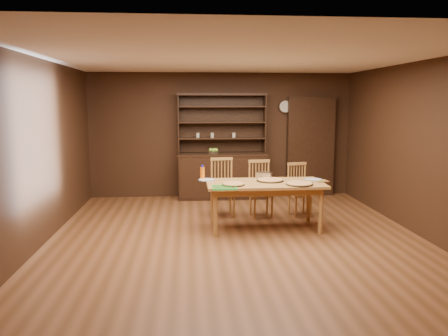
{
  "coord_description": "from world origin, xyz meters",
  "views": [
    {
      "loc": [
        -0.69,
        -6.19,
        1.99
      ],
      "look_at": [
        -0.15,
        0.4,
        0.99
      ],
      "focal_mm": 35.0,
      "sensor_mm": 36.0,
      "label": 1
    }
  ],
  "objects": [
    {
      "name": "chair_left",
      "position": [
        -0.1,
        1.35,
        0.54
      ],
      "size": [
        0.46,
        0.44,
        1.02
      ],
      "rotation": [
        0.0,
        0.0,
        0.11
      ],
      "color": "#AC763B",
      "rests_on": "floor"
    },
    {
      "name": "wall_clock",
      "position": [
        1.35,
        2.96,
        1.9
      ],
      "size": [
        0.3,
        0.05,
        0.3
      ],
      "color": "black",
      "rests_on": "room_shell"
    },
    {
      "name": "chair_right",
      "position": [
        1.25,
        1.27,
        0.49
      ],
      "size": [
        0.45,
        0.44,
        0.93
      ],
      "rotation": [
        0.0,
        0.0,
        0.22
      ],
      "color": "#AC763B",
      "rests_on": "floor"
    },
    {
      "name": "juice_bottle",
      "position": [
        -0.47,
        0.79,
        0.86
      ],
      "size": [
        0.08,
        0.08,
        0.23
      ],
      "color": "orange",
      "rests_on": "dining_table"
    },
    {
      "name": "foil_dish",
      "position": [
        0.55,
        0.82,
        0.8
      ],
      "size": [
        0.29,
        0.26,
        0.1
      ],
      "primitive_type": "cube",
      "rotation": [
        0.0,
        0.0,
        -0.37
      ],
      "color": "silver",
      "rests_on": "dining_table"
    },
    {
      "name": "pizza_right",
      "position": [
        0.98,
        0.19,
        0.77
      ],
      "size": [
        0.41,
        0.41,
        0.04
      ],
      "color": "black",
      "rests_on": "dining_table"
    },
    {
      "name": "plate_left",
      "position": [
        -0.41,
        0.7,
        0.76
      ],
      "size": [
        0.27,
        0.27,
        0.02
      ],
      "color": "silver",
      "rests_on": "dining_table"
    },
    {
      "name": "plate_right",
      "position": [
        1.3,
        0.58,
        0.76
      ],
      "size": [
        0.28,
        0.28,
        0.02
      ],
      "color": "silver",
      "rests_on": "dining_table"
    },
    {
      "name": "floor",
      "position": [
        0.0,
        0.0,
        0.0
      ],
      "size": [
        6.0,
        6.0,
        0.0
      ],
      "primitive_type": "plane",
      "color": "brown",
      "rests_on": "ground"
    },
    {
      "name": "doorway",
      "position": [
        1.9,
        2.9,
        1.05
      ],
      "size": [
        1.0,
        0.18,
        2.1
      ],
      "primitive_type": "cube",
      "color": "black",
      "rests_on": "floor"
    },
    {
      "name": "pizza_left",
      "position": [
        -0.03,
        0.24,
        0.77
      ],
      "size": [
        0.34,
        0.34,
        0.04
      ],
      "color": "black",
      "rests_on": "dining_table"
    },
    {
      "name": "dining_table",
      "position": [
        0.49,
        0.44,
        0.66
      ],
      "size": [
        1.82,
        0.91,
        0.75
      ],
      "color": "#AB773B",
      "rests_on": "floor"
    },
    {
      "name": "pizza_center",
      "position": [
        0.59,
        0.54,
        0.77
      ],
      "size": [
        0.43,
        0.43,
        0.04
      ],
      "color": "black",
      "rests_on": "dining_table"
    },
    {
      "name": "china_hutch",
      "position": [
        -0.0,
        2.75,
        0.6
      ],
      "size": [
        1.84,
        0.52,
        2.17
      ],
      "color": "black",
      "rests_on": "floor"
    },
    {
      "name": "cooling_rack",
      "position": [
        -0.18,
        0.04,
        0.76
      ],
      "size": [
        0.41,
        0.41,
        0.02
      ],
      "primitive_type": null,
      "rotation": [
        0.0,
        0.0,
        0.25
      ],
      "color": "green",
      "rests_on": "dining_table"
    },
    {
      "name": "pot_holder_a",
      "position": [
        1.39,
        0.45,
        0.76
      ],
      "size": [
        0.22,
        0.22,
        0.01
      ],
      "primitive_type": "cube",
      "rotation": [
        0.0,
        0.0,
        0.14
      ],
      "color": "#B21F14",
      "rests_on": "dining_table"
    },
    {
      "name": "pot_holder_b",
      "position": [
        1.14,
        0.4,
        0.76
      ],
      "size": [
        0.2,
        0.2,
        0.01
      ],
      "primitive_type": "cube",
      "rotation": [
        0.0,
        0.0,
        -0.02
      ],
      "color": "#B21F14",
      "rests_on": "dining_table"
    },
    {
      "name": "chair_center",
      "position": [
        0.55,
        1.25,
        0.52
      ],
      "size": [
        0.44,
        0.43,
        0.99
      ],
      "rotation": [
        0.0,
        0.0,
        0.11
      ],
      "color": "#AC763B",
      "rests_on": "floor"
    },
    {
      "name": "fruit_bowl",
      "position": [
        -0.19,
        2.69,
        0.98
      ],
      "size": [
        0.27,
        0.27,
        0.12
      ],
      "color": "black",
      "rests_on": "china_hutch"
    },
    {
      "name": "room_shell",
      "position": [
        0.0,
        0.0,
        1.58
      ],
      "size": [
        6.0,
        6.0,
        6.0
      ],
      "color": "white",
      "rests_on": "floor"
    }
  ]
}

